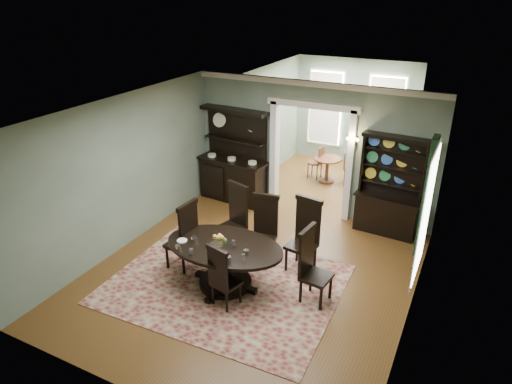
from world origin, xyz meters
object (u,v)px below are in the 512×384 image
dining_table (225,257)px  parlor_table (327,166)px  sideboard (234,169)px  welsh_dresser (389,199)px

dining_table → parlor_table: size_ratio=2.97×
sideboard → welsh_dresser: (3.67, 0.03, -0.02)m
sideboard → parlor_table: 2.66m
sideboard → parlor_table: sideboard is taller
dining_table → welsh_dresser: (2.08, 3.21, 0.19)m
sideboard → welsh_dresser: size_ratio=1.06×
dining_table → welsh_dresser: 3.83m
welsh_dresser → sideboard: bearing=-175.7°
dining_table → parlor_table: (0.09, 5.21, -0.13)m
sideboard → parlor_table: bearing=55.4°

